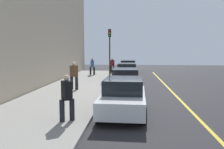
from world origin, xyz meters
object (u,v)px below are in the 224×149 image
(parked_car_silver, at_px, (127,72))
(pedestrian_burgundy_coat, at_px, (112,65))
(parked_car_white, at_px, (124,96))
(pedestrian_blue_coat, at_px, (92,66))
(pedestrian_black_coat, at_px, (67,97))
(parked_car_red, at_px, (128,67))
(traffic_light_pole, at_px, (110,45))
(pedestrian_brown_coat, at_px, (74,75))
(parked_car_maroon, at_px, (125,80))
(rolling_suitcase, at_px, (113,71))

(parked_car_silver, relative_size, pedestrian_burgundy_coat, 2.70)
(parked_car_white, distance_m, pedestrian_blue_coat, 14.74)
(parked_car_silver, xyz_separation_m, pedestrian_black_coat, (13.23, -1.97, 0.30))
(parked_car_white, bearing_deg, parked_car_red, 179.96)
(parked_car_white, xyz_separation_m, traffic_light_pole, (-12.00, -1.65, 2.40))
(parked_car_silver, height_order, pedestrian_blue_coat, pedestrian_blue_coat)
(parked_car_white, xyz_separation_m, pedestrian_brown_coat, (-5.18, -3.38, 0.36))
(parked_car_red, distance_m, parked_car_white, 17.88)
(parked_car_maroon, relative_size, traffic_light_pole, 0.96)
(pedestrian_blue_coat, relative_size, traffic_light_pole, 0.39)
(parked_car_maroon, relative_size, pedestrian_black_coat, 2.53)
(pedestrian_black_coat, relative_size, traffic_light_pole, 0.38)
(pedestrian_black_coat, bearing_deg, parked_car_white, 130.55)
(pedestrian_blue_coat, xyz_separation_m, traffic_light_pole, (2.28, 2.00, 2.09))
(pedestrian_black_coat, distance_m, pedestrian_brown_coat, 7.03)
(pedestrian_burgundy_coat, bearing_deg, parked_car_silver, 18.66)
(parked_car_red, distance_m, pedestrian_blue_coat, 5.15)
(pedestrian_burgundy_coat, xyz_separation_m, traffic_light_pole, (4.68, 0.12, 2.12))
(parked_car_white, height_order, pedestrian_burgundy_coat, pedestrian_burgundy_coat)
(parked_car_silver, height_order, parked_car_white, same)
(pedestrian_black_coat, height_order, pedestrian_blue_coat, pedestrian_blue_coat)
(parked_car_red, xyz_separation_m, parked_car_white, (17.88, -0.01, -0.00))
(parked_car_red, xyz_separation_m, traffic_light_pole, (5.88, -1.66, 2.40))
(rolling_suitcase, bearing_deg, parked_car_maroon, 8.02)
(pedestrian_burgundy_coat, bearing_deg, parked_car_maroon, 8.55)
(parked_car_maroon, height_order, traffic_light_pole, traffic_light_pole)
(parked_car_white, xyz_separation_m, pedestrian_burgundy_coat, (-16.68, -1.77, 0.28))
(parked_car_red, height_order, pedestrian_burgundy_coat, pedestrian_burgundy_coat)
(rolling_suitcase, bearing_deg, pedestrian_brown_coat, -9.18)
(pedestrian_blue_coat, bearing_deg, parked_car_red, 134.56)
(traffic_light_pole, bearing_deg, pedestrian_burgundy_coat, -178.55)
(pedestrian_brown_coat, distance_m, traffic_light_pole, 7.32)
(pedestrian_blue_coat, bearing_deg, pedestrian_burgundy_coat, 141.98)
(parked_car_red, relative_size, traffic_light_pole, 1.02)
(traffic_light_pole, bearing_deg, pedestrian_brown_coat, -14.31)
(parked_car_maroon, xyz_separation_m, pedestrian_brown_coat, (0.12, -3.33, 0.36))
(parked_car_maroon, distance_m, pedestrian_black_coat, 7.28)
(parked_car_silver, height_order, pedestrian_black_coat, pedestrian_black_coat)
(parked_car_silver, bearing_deg, rolling_suitcase, -161.58)
(parked_car_silver, distance_m, parked_car_maroon, 6.22)
(pedestrian_black_coat, bearing_deg, parked_car_silver, 171.52)
(parked_car_silver, bearing_deg, parked_car_maroon, -0.29)
(pedestrian_brown_coat, bearing_deg, parked_car_maroon, 92.03)
(parked_car_red, height_order, parked_car_white, same)
(parked_car_red, distance_m, pedestrian_brown_coat, 13.15)
(parked_car_maroon, height_order, parked_car_white, same)
(parked_car_red, bearing_deg, traffic_light_pole, -15.77)
(parked_car_white, relative_size, pedestrian_burgundy_coat, 2.59)
(parked_car_red, distance_m, parked_car_silver, 6.36)
(parked_car_silver, bearing_deg, parked_car_red, 179.65)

